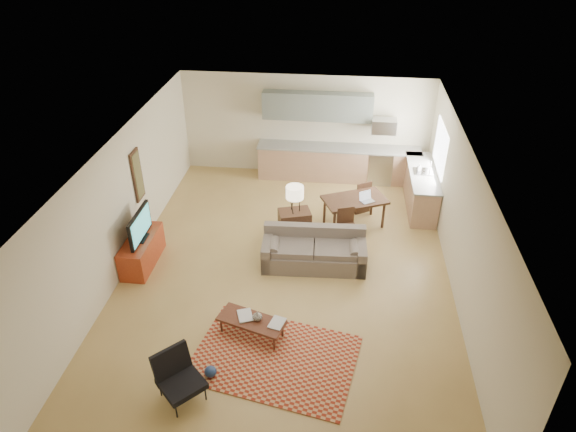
# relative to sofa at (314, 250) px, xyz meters

# --- Properties ---
(room) EXTENTS (9.00, 9.00, 9.00)m
(room) POSITION_rel_sofa_xyz_m (-0.53, -0.30, 0.97)
(room) COLOR #AB894A
(room) RESTS_ON ground
(kitchen_counter_back) EXTENTS (4.26, 0.64, 0.92)m
(kitchen_counter_back) POSITION_rel_sofa_xyz_m (0.37, 3.88, 0.08)
(kitchen_counter_back) COLOR tan
(kitchen_counter_back) RESTS_ON ground
(kitchen_counter_right) EXTENTS (0.64, 2.26, 0.92)m
(kitchen_counter_right) POSITION_rel_sofa_xyz_m (2.40, 2.70, 0.08)
(kitchen_counter_right) COLOR tan
(kitchen_counter_right) RESTS_ON ground
(kitchen_range) EXTENTS (0.62, 0.62, 0.90)m
(kitchen_range) POSITION_rel_sofa_xyz_m (1.47, 3.88, 0.07)
(kitchen_range) COLOR #A5A8AD
(kitchen_range) RESTS_ON ground
(kitchen_microwave) EXTENTS (0.62, 0.40, 0.35)m
(kitchen_microwave) POSITION_rel_sofa_xyz_m (1.47, 3.90, 1.17)
(kitchen_microwave) COLOR #A5A8AD
(kitchen_microwave) RESTS_ON room
(upper_cabinets) EXTENTS (2.80, 0.34, 0.70)m
(upper_cabinets) POSITION_rel_sofa_xyz_m (-0.23, 4.03, 1.57)
(upper_cabinets) COLOR slate
(upper_cabinets) RESTS_ON room
(window_right) EXTENTS (0.02, 1.40, 1.05)m
(window_right) POSITION_rel_sofa_xyz_m (2.70, 2.70, 1.17)
(window_right) COLOR white
(window_right) RESTS_ON room
(wall_art_left) EXTENTS (0.06, 0.42, 1.10)m
(wall_art_left) POSITION_rel_sofa_xyz_m (-3.74, 0.60, 1.17)
(wall_art_left) COLOR olive
(wall_art_left) RESTS_ON room
(triptych) EXTENTS (1.70, 0.04, 0.50)m
(triptych) POSITION_rel_sofa_xyz_m (-0.63, 4.17, 1.37)
(triptych) COLOR #F3E8C0
(triptych) RESTS_ON room
(rug) EXTENTS (2.91, 2.28, 0.02)m
(rug) POSITION_rel_sofa_xyz_m (-0.47, -2.60, -0.37)
(rug) COLOR maroon
(rug) RESTS_ON floor
(sofa) EXTENTS (2.23, 1.05, 0.76)m
(sofa) POSITION_rel_sofa_xyz_m (0.00, 0.00, 0.00)
(sofa) COLOR #65594F
(sofa) RESTS_ON floor
(coffee_table) EXTENTS (1.25, 0.80, 0.35)m
(coffee_table) POSITION_rel_sofa_xyz_m (-0.93, -2.11, -0.20)
(coffee_table) COLOR #472113
(coffee_table) RESTS_ON floor
(book_a) EXTENTS (0.45, 0.48, 0.03)m
(book_a) POSITION_rel_sofa_xyz_m (-1.16, -2.08, -0.02)
(book_a) COLOR #910808
(book_a) RESTS_ON coffee_table
(book_b) EXTENTS (0.40, 0.44, 0.02)m
(book_b) POSITION_rel_sofa_xyz_m (-0.59, -2.12, -0.02)
(book_b) COLOR navy
(book_b) RESTS_ON coffee_table
(vase) EXTENTS (0.25, 0.25, 0.17)m
(vase) POSITION_rel_sofa_xyz_m (-0.82, -2.09, 0.05)
(vase) COLOR black
(vase) RESTS_ON coffee_table
(armchair) EXTENTS (0.97, 0.97, 0.79)m
(armchair) POSITION_rel_sofa_xyz_m (-1.73, -3.53, 0.01)
(armchair) COLOR black
(armchair) RESTS_ON floor
(tv_credenza) EXTENTS (0.51, 1.34, 0.62)m
(tv_credenza) POSITION_rel_sofa_xyz_m (-3.50, -0.34, -0.07)
(tv_credenza) COLOR maroon
(tv_credenza) RESTS_ON floor
(tv) EXTENTS (0.10, 1.03, 0.62)m
(tv) POSITION_rel_sofa_xyz_m (-3.45, -0.34, 0.55)
(tv) COLOR black
(tv) RESTS_ON tv_credenza
(console_table) EXTENTS (0.77, 0.62, 0.78)m
(console_table) POSITION_rel_sofa_xyz_m (-0.48, 0.79, 0.01)
(console_table) COLOR #392316
(console_table) RESTS_ON floor
(table_lamp) EXTENTS (0.48, 0.48, 0.62)m
(table_lamp) POSITION_rel_sofa_xyz_m (-0.48, 0.79, 0.71)
(table_lamp) COLOR beige
(table_lamp) RESTS_ON console_table
(dining_table) EXTENTS (1.59, 1.29, 0.70)m
(dining_table) POSITION_rel_sofa_xyz_m (0.80, 1.61, -0.03)
(dining_table) COLOR #392316
(dining_table) RESTS_ON floor
(dining_chair_near) EXTENTS (0.49, 0.50, 0.80)m
(dining_chair_near) POSITION_rel_sofa_xyz_m (0.67, 0.89, 0.02)
(dining_chair_near) COLOR #392316
(dining_chair_near) RESTS_ON floor
(dining_chair_far) EXTENTS (0.55, 0.55, 0.82)m
(dining_chair_far) POSITION_rel_sofa_xyz_m (0.93, 2.32, 0.03)
(dining_chair_far) COLOR #392316
(dining_chair_far) RESTS_ON floor
(laptop) EXTENTS (0.37, 0.35, 0.22)m
(laptop) POSITION_rel_sofa_xyz_m (1.07, 1.51, 0.43)
(laptop) COLOR #A5A8AD
(laptop) RESTS_ON dining_table
(soap_bottle) EXTENTS (0.12, 0.12, 0.19)m
(soap_bottle) POSITION_rel_sofa_xyz_m (2.30, 2.72, 0.64)
(soap_bottle) COLOR #F3E8C0
(soap_bottle) RESTS_ON kitchen_counter_right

